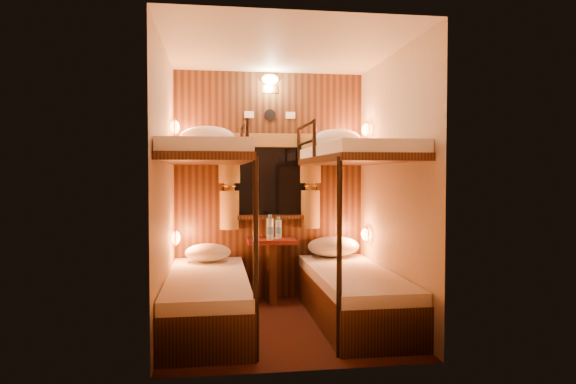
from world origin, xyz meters
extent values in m
plane|color=#34120E|center=(0.00, 0.00, 0.00)|extent=(2.10, 2.10, 0.00)
plane|color=silver|center=(0.00, 0.00, 2.40)|extent=(2.10, 2.10, 0.00)
plane|color=#C6B293|center=(0.00, 1.05, 1.20)|extent=(2.40, 0.00, 2.40)
plane|color=#C6B293|center=(0.00, -1.05, 1.20)|extent=(2.40, 0.00, 2.40)
plane|color=#C6B293|center=(-1.00, 0.00, 1.20)|extent=(0.00, 2.40, 2.40)
plane|color=#C6B293|center=(1.00, 0.00, 1.20)|extent=(0.00, 2.40, 2.40)
cube|color=black|center=(0.00, 1.04, 1.20)|extent=(2.00, 0.03, 2.40)
cube|color=black|center=(-0.65, 0.07, 0.17)|extent=(0.70, 1.90, 0.35)
cube|color=white|center=(-0.65, 0.07, 0.40)|extent=(0.68, 1.88, 0.10)
cube|color=black|center=(-0.65, 0.07, 1.45)|extent=(0.70, 1.90, 0.06)
cube|color=white|center=(-0.65, 0.07, 1.53)|extent=(0.68, 1.88, 0.10)
cylinder|color=black|center=(-0.30, -0.83, 0.72)|extent=(0.04, 0.04, 1.45)
cylinder|color=black|center=(-0.30, 0.95, 1.64)|extent=(0.04, 0.04, 0.32)
cylinder|color=black|center=(-0.30, 0.10, 1.64)|extent=(0.04, 0.04, 0.32)
cylinder|color=black|center=(-0.30, 0.53, 1.80)|extent=(0.04, 0.85, 0.04)
cylinder|color=black|center=(-0.30, 0.53, 1.63)|extent=(0.03, 0.85, 0.03)
cube|color=black|center=(0.65, 0.07, 0.17)|extent=(0.70, 1.90, 0.35)
cube|color=white|center=(0.65, 0.07, 0.40)|extent=(0.68, 1.88, 0.10)
cube|color=black|center=(0.65, 0.07, 1.45)|extent=(0.70, 1.90, 0.06)
cube|color=white|center=(0.65, 0.07, 1.53)|extent=(0.68, 1.88, 0.10)
cylinder|color=black|center=(0.30, -0.83, 0.72)|extent=(0.04, 0.04, 1.45)
cylinder|color=black|center=(0.30, 0.95, 1.64)|extent=(0.04, 0.04, 0.32)
cylinder|color=black|center=(0.30, 0.10, 1.64)|extent=(0.04, 0.04, 0.32)
cylinder|color=black|center=(0.30, 0.53, 1.80)|extent=(0.04, 0.85, 0.04)
cylinder|color=black|center=(0.30, 0.53, 1.63)|extent=(0.03, 0.85, 0.03)
cube|color=black|center=(0.00, 1.02, 1.25)|extent=(0.98, 0.02, 0.78)
cube|color=black|center=(0.00, 1.01, 1.25)|extent=(0.90, 0.01, 0.70)
cube|color=black|center=(0.00, 0.97, 0.87)|extent=(1.00, 0.12, 0.04)
cube|color=olive|center=(0.00, 0.98, 1.68)|extent=(1.10, 0.06, 0.14)
cylinder|color=olive|center=(-0.43, 0.97, 1.43)|extent=(0.22, 0.22, 0.40)
cylinder|color=olive|center=(-0.43, 0.97, 1.20)|extent=(0.11, 0.11, 0.12)
cylinder|color=olive|center=(-0.43, 0.97, 0.95)|extent=(0.20, 0.20, 0.40)
torus|color=#B68A35|center=(-0.43, 0.97, 1.20)|extent=(0.14, 0.14, 0.02)
cylinder|color=olive|center=(0.43, 0.97, 1.43)|extent=(0.22, 0.22, 0.40)
cylinder|color=olive|center=(0.43, 0.97, 1.20)|extent=(0.11, 0.11, 0.12)
cylinder|color=olive|center=(0.43, 0.97, 0.95)|extent=(0.20, 0.20, 0.40)
torus|color=#B68A35|center=(0.43, 0.97, 1.20)|extent=(0.14, 0.14, 0.02)
cylinder|color=black|center=(0.00, 1.02, 1.95)|extent=(0.12, 0.02, 0.12)
cube|color=silver|center=(-0.22, 1.02, 1.95)|extent=(0.10, 0.01, 0.07)
cube|color=silver|center=(0.22, 1.02, 1.95)|extent=(0.10, 0.01, 0.07)
cube|color=#B68A35|center=(0.00, 1.02, 2.22)|extent=(0.18, 0.01, 0.08)
ellipsoid|color=#FFCC8C|center=(0.00, 1.00, 2.32)|extent=(0.18, 0.09, 0.11)
ellipsoid|color=orange|center=(-0.96, 0.70, 0.70)|extent=(0.08, 0.20, 0.13)
torus|color=#B68A35|center=(-0.96, 0.70, 0.70)|extent=(0.02, 0.17, 0.17)
ellipsoid|color=orange|center=(-0.96, 0.70, 1.78)|extent=(0.08, 0.20, 0.13)
torus|color=#B68A35|center=(-0.96, 0.70, 1.78)|extent=(0.02, 0.17, 0.17)
ellipsoid|color=orange|center=(0.96, 0.70, 0.70)|extent=(0.08, 0.20, 0.13)
torus|color=#B68A35|center=(0.96, 0.70, 0.70)|extent=(0.02, 0.17, 0.17)
ellipsoid|color=orange|center=(0.96, 0.70, 1.78)|extent=(0.08, 0.20, 0.13)
torus|color=#B68A35|center=(0.96, 0.70, 1.78)|extent=(0.02, 0.17, 0.17)
cube|color=maroon|center=(0.00, 0.85, 0.63)|extent=(0.50, 0.34, 0.04)
cube|color=black|center=(0.00, 0.85, 0.30)|extent=(0.08, 0.30, 0.61)
cube|color=maroon|center=(0.00, 0.85, 0.65)|extent=(0.30, 0.34, 0.01)
cylinder|color=#99BFE5|center=(-0.02, 0.79, 0.76)|extent=(0.07, 0.07, 0.22)
cylinder|color=#427AC7|center=(-0.02, 0.79, 0.75)|extent=(0.08, 0.08, 0.08)
cylinder|color=#427AC7|center=(-0.02, 0.79, 0.89)|extent=(0.04, 0.04, 0.03)
cylinder|color=#99BFE5|center=(0.07, 0.89, 0.75)|extent=(0.06, 0.06, 0.20)
cylinder|color=#427AC7|center=(0.07, 0.89, 0.74)|extent=(0.07, 0.07, 0.07)
cylinder|color=#427AC7|center=(0.07, 0.89, 0.87)|extent=(0.04, 0.04, 0.03)
cube|color=silver|center=(0.05, 0.87, 0.65)|extent=(0.09, 0.07, 0.01)
cube|color=silver|center=(0.06, 0.95, 0.65)|extent=(0.10, 0.10, 0.01)
ellipsoid|color=silver|center=(-0.65, 0.73, 0.55)|extent=(0.45, 0.32, 0.18)
ellipsoid|color=silver|center=(0.65, 0.83, 0.56)|extent=(0.55, 0.39, 0.21)
ellipsoid|color=silver|center=(-0.65, 0.69, 1.69)|extent=(0.53, 0.38, 0.21)
ellipsoid|color=silver|center=(0.65, 0.70, 1.68)|extent=(0.49, 0.35, 0.19)
camera|label=1|loc=(-0.59, -4.40, 1.32)|focal=32.00mm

